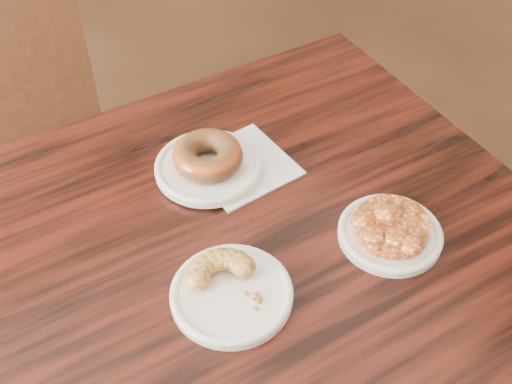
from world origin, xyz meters
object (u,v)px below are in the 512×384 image
chair_far (17,105)px  glazed_donut (208,155)px  cafe_table (270,370)px  apple_fritter (392,224)px  cruller_fragment (231,285)px

chair_far → glazed_donut: (0.21, -0.75, 0.34)m
cafe_table → apple_fritter: 0.44m
glazed_donut → apple_fritter: (0.18, -0.26, -0.01)m
cruller_fragment → glazed_donut: bearing=71.6°
cafe_table → glazed_donut: (-0.02, 0.18, 0.41)m
chair_far → cafe_table: bearing=115.5°
chair_far → cruller_fragment: size_ratio=7.84×
glazed_donut → cruller_fragment: 0.25m
apple_fritter → cruller_fragment: size_ratio=1.27×
cafe_table → chair_far: (-0.23, 0.93, 0.08)m
glazed_donut → cafe_table: bearing=-84.4°
apple_fritter → cafe_table: bearing=155.4°
chair_far → apple_fritter: 1.13m
cafe_table → chair_far: size_ratio=0.93×
chair_far → glazed_donut: bearing=117.4°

